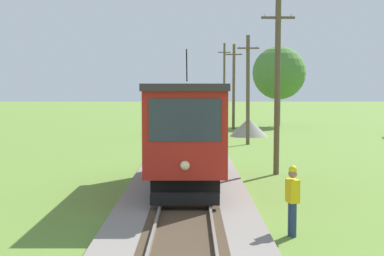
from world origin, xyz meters
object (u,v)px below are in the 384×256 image
(freight_car, at_px, (189,115))
(track_worker, at_px, (292,197))
(red_tram, at_px, (186,129))
(utility_pole_near_tram, at_px, (277,84))
(tree_left_near, at_px, (279,73))
(gravel_pile, at_px, (248,127))
(utility_pole_far, at_px, (233,86))
(utility_pole_distant, at_px, (224,81))
(utility_pole_mid, at_px, (247,88))

(freight_car, relative_size, track_worker, 2.91)
(red_tram, bearing_deg, freight_car, 90.01)
(utility_pole_near_tram, height_order, tree_left_near, utility_pole_near_tram)
(gravel_pile, bearing_deg, freight_car, 166.07)
(tree_left_near, bearing_deg, freight_car, -129.49)
(freight_car, relative_size, utility_pole_near_tram, 0.69)
(utility_pole_far, relative_size, gravel_pile, 2.57)
(utility_pole_far, distance_m, tree_left_near, 6.55)
(track_worker, bearing_deg, utility_pole_distant, -105.60)
(utility_pole_far, bearing_deg, red_tram, -97.47)
(freight_car, bearing_deg, track_worker, -84.80)
(red_tram, xyz_separation_m, track_worker, (2.70, -6.43, -1.21))
(tree_left_near, bearing_deg, track_worker, -98.07)
(utility_pole_far, xyz_separation_m, gravel_pile, (0.65, -6.69, -3.07))
(utility_pole_far, relative_size, utility_pole_distant, 0.86)
(track_worker, bearing_deg, utility_pole_far, -106.11)
(red_tram, distance_m, gravel_pile, 22.65)
(utility_pole_far, bearing_deg, utility_pole_near_tram, -90.00)
(utility_pole_distant, bearing_deg, tree_left_near, -65.43)
(freight_car, relative_size, utility_pole_far, 0.71)
(red_tram, xyz_separation_m, gravel_pile, (4.43, 22.16, -1.51))
(utility_pole_near_tram, bearing_deg, track_worker, -96.15)
(freight_car, height_order, tree_left_near, tree_left_near)
(utility_pole_near_tram, distance_m, tree_left_near, 30.16)
(freight_car, distance_m, utility_pole_near_tram, 20.15)
(utility_pole_mid, bearing_deg, tree_left_near, 75.08)
(utility_pole_near_tram, xyz_separation_m, gravel_pile, (0.65, 18.56, -3.15))
(utility_pole_mid, height_order, utility_pole_distant, utility_pole_distant)
(utility_pole_far, height_order, utility_pole_distant, utility_pole_distant)
(utility_pole_distant, relative_size, tree_left_near, 1.13)
(utility_pole_distant, bearing_deg, red_tram, -94.98)
(utility_pole_mid, bearing_deg, utility_pole_distant, 90.00)
(freight_car, bearing_deg, red_tram, -89.99)
(red_tram, bearing_deg, utility_pole_distant, 85.02)
(freight_car, bearing_deg, utility_pole_far, 55.90)
(utility_pole_far, relative_size, tree_left_near, 0.98)
(utility_pole_near_tram, xyz_separation_m, tree_left_near, (4.56, 29.79, 1.12))
(red_tram, bearing_deg, utility_pole_far, 82.53)
(red_tram, distance_m, utility_pole_distant, 43.59)
(red_tram, relative_size, gravel_pile, 3.00)
(gravel_pile, bearing_deg, track_worker, -93.46)
(utility_pole_far, bearing_deg, freight_car, -124.10)
(freight_car, distance_m, track_worker, 29.82)
(utility_pole_distant, distance_m, gravel_pile, 21.53)
(red_tram, height_order, gravel_pile, red_tram)
(utility_pole_near_tram, xyz_separation_m, utility_pole_distant, (0.00, 39.77, 0.49))
(freight_car, bearing_deg, utility_pole_mid, -61.59)
(tree_left_near, bearing_deg, utility_pole_near_tram, -98.71)
(utility_pole_mid, height_order, gravel_pile, utility_pole_mid)
(utility_pole_mid, relative_size, utility_pole_distant, 0.83)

